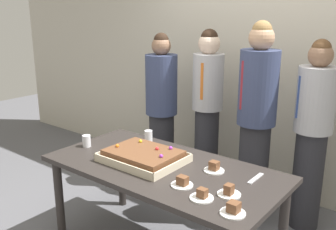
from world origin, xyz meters
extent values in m
cube|color=beige|center=(0.00, 1.60, 1.50)|extent=(8.00, 0.12, 3.00)
cube|color=#2D2826|center=(0.00, 0.00, 0.74)|extent=(1.80, 0.89, 0.04)
cylinder|color=#2D2826|center=(-0.82, -0.37, 0.36)|extent=(0.07, 0.07, 0.72)
cylinder|color=#2D2826|center=(-0.82, 0.37, 0.36)|extent=(0.07, 0.07, 0.72)
cylinder|color=#2D2826|center=(0.82, 0.37, 0.36)|extent=(0.07, 0.07, 0.72)
cube|color=beige|center=(-0.18, -0.02, 0.76)|extent=(0.61, 0.47, 0.01)
cube|color=beige|center=(-0.18, -0.25, 0.79)|extent=(0.61, 0.01, 0.05)
cube|color=beige|center=(-0.18, 0.20, 0.79)|extent=(0.61, 0.01, 0.05)
cube|color=beige|center=(-0.47, -0.02, 0.79)|extent=(0.01, 0.47, 0.05)
cube|color=beige|center=(0.12, -0.02, 0.79)|extent=(0.01, 0.47, 0.05)
cube|color=brown|center=(-0.18, -0.02, 0.81)|extent=(0.54, 0.40, 0.08)
sphere|color=orange|center=(-0.38, -0.09, 0.85)|extent=(0.03, 0.03, 0.03)
sphere|color=purple|center=(-0.03, 0.13, 0.85)|extent=(0.03, 0.03, 0.03)
sphere|color=yellow|center=(-0.31, 0.10, 0.85)|extent=(0.03, 0.03, 0.03)
sphere|color=purple|center=(0.02, -0.05, 0.85)|extent=(0.03, 0.03, 0.03)
sphere|color=red|center=(-0.10, 0.05, 0.85)|extent=(0.03, 0.03, 0.03)
cylinder|color=white|center=(0.35, 0.15, 0.76)|extent=(0.15, 0.15, 0.01)
cube|color=brown|center=(0.35, 0.16, 0.80)|extent=(0.06, 0.06, 0.06)
cylinder|color=white|center=(0.75, -0.29, 0.76)|extent=(0.15, 0.15, 0.01)
cube|color=brown|center=(0.75, -0.28, 0.80)|extent=(0.07, 0.07, 0.06)
cylinder|color=white|center=(0.31, -0.18, 0.76)|extent=(0.15, 0.15, 0.01)
cube|color=brown|center=(0.31, -0.18, 0.80)|extent=(0.07, 0.06, 0.06)
cylinder|color=white|center=(0.62, -0.10, 0.76)|extent=(0.15, 0.15, 0.01)
cube|color=brown|center=(0.62, -0.11, 0.80)|extent=(0.05, 0.06, 0.06)
cylinder|color=white|center=(0.51, -0.25, 0.76)|extent=(0.15, 0.15, 0.01)
cube|color=brown|center=(0.51, -0.25, 0.79)|extent=(0.06, 0.05, 0.06)
cylinder|color=white|center=(-0.44, 0.34, 0.81)|extent=(0.07, 0.07, 0.10)
cylinder|color=white|center=(-0.77, -0.08, 0.81)|extent=(0.07, 0.07, 0.10)
cube|color=silver|center=(0.65, 0.22, 0.76)|extent=(0.03, 0.20, 0.01)
cylinder|color=#28282D|center=(-0.32, 1.11, 0.46)|extent=(0.25, 0.25, 0.91)
cylinder|color=#B2B2B7|center=(-0.32, 1.11, 1.19)|extent=(0.31, 0.31, 0.56)
cube|color=orange|center=(-0.30, 0.97, 1.22)|extent=(0.04, 0.02, 0.36)
sphere|color=beige|center=(-0.32, 1.11, 1.57)|extent=(0.21, 0.21, 0.21)
sphere|color=black|center=(-0.32, 1.11, 1.62)|extent=(0.17, 0.17, 0.17)
cylinder|color=#28282D|center=(0.30, 0.92, 0.46)|extent=(0.27, 0.27, 0.92)
cylinder|color=#384266|center=(0.30, 0.92, 1.24)|extent=(0.34, 0.34, 0.64)
cube|color=maroon|center=(0.23, 0.78, 1.27)|extent=(0.04, 0.02, 0.41)
sphere|color=tan|center=(0.30, 0.92, 1.66)|extent=(0.21, 0.21, 0.21)
sphere|color=olive|center=(0.30, 0.92, 1.72)|extent=(0.17, 0.17, 0.17)
cylinder|color=#28282D|center=(0.73, 1.10, 0.45)|extent=(0.26, 0.26, 0.89)
cylinder|color=#B2B2B7|center=(0.73, 1.10, 1.17)|extent=(0.32, 0.32, 0.55)
cube|color=navy|center=(0.64, 0.98, 1.19)|extent=(0.04, 0.02, 0.35)
sphere|color=#8C664C|center=(0.73, 1.10, 1.53)|extent=(0.20, 0.20, 0.20)
sphere|color=brown|center=(0.73, 1.10, 1.59)|extent=(0.15, 0.15, 0.15)
cylinder|color=#28282D|center=(-0.83, 1.00, 0.40)|extent=(0.27, 0.27, 0.80)
cylinder|color=#384266|center=(-0.83, 1.00, 1.12)|extent=(0.34, 0.34, 0.63)
sphere|color=#8C664C|center=(-0.83, 1.00, 1.53)|extent=(0.20, 0.20, 0.20)
sphere|color=black|center=(-0.83, 1.00, 1.58)|extent=(0.16, 0.16, 0.16)
camera|label=1|loc=(1.65, -2.04, 1.89)|focal=40.36mm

